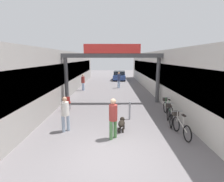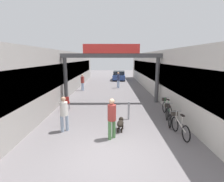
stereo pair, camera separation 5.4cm
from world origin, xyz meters
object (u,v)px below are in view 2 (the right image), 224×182
at_px(pedestrian_companion, 65,112).
at_px(parked_car_blue, 120,76).
at_px(pedestrian_with_dog, 113,116).
at_px(dog_on_leash, 121,123).
at_px(pedestrian_carrying_crate, 83,81).
at_px(bicycle_green_third, 167,107).
at_px(cafe_chair_red_nearer, 67,102).
at_px(bollard_post_metal, 129,110).
at_px(bicycle_silver_nearest, 180,125).
at_px(pedestrian_elderly_walking, 119,79).
at_px(bicycle_black_second, 169,115).

xyz_separation_m(pedestrian_companion, parked_car_blue, (3.16, 18.28, -0.26)).
relative_size(pedestrian_with_dog, pedestrian_companion, 1.06).
distance_m(pedestrian_companion, dog_on_leash, 2.58).
relative_size(pedestrian_carrying_crate, bicycle_green_third, 0.97).
relative_size(pedestrian_with_dog, cafe_chair_red_nearer, 1.89).
xyz_separation_m(bicycle_green_third, parked_car_blue, (-2.12, 15.97, 0.21)).
relative_size(dog_on_leash, bollard_post_metal, 0.78).
distance_m(dog_on_leash, bicycle_silver_nearest, 2.52).
relative_size(dog_on_leash, parked_car_blue, 0.19).
xyz_separation_m(dog_on_leash, bollard_post_metal, (0.50, 1.44, 0.16)).
height_order(pedestrian_carrying_crate, bicycle_silver_nearest, pedestrian_carrying_crate).
bearing_deg(pedestrian_elderly_walking, bicycle_green_third, -74.75).
xyz_separation_m(dog_on_leash, bicycle_black_second, (2.45, 0.89, 0.09)).
distance_m(dog_on_leash, parked_car_blue, 18.19).
distance_m(bicycle_black_second, parked_car_blue, 17.39).
relative_size(pedestrian_companion, pedestrian_carrying_crate, 0.98).
bearing_deg(dog_on_leash, pedestrian_carrying_crate, 108.80).
xyz_separation_m(pedestrian_with_dog, bicycle_black_second, (2.84, 1.72, -0.53)).
bearing_deg(bicycle_black_second, cafe_chair_red_nearer, 159.13).
distance_m(pedestrian_companion, bicycle_black_second, 5.08).
xyz_separation_m(bicycle_green_third, bollard_post_metal, (-2.26, -0.77, 0.07)).
relative_size(bicycle_silver_nearest, cafe_chair_red_nearer, 1.90).
bearing_deg(dog_on_leash, parked_car_blue, 87.98).
height_order(bicycle_black_second, cafe_chair_red_nearer, bicycle_black_second).
bearing_deg(dog_on_leash, bicycle_silver_nearest, -11.18).
relative_size(pedestrian_companion, parked_car_blue, 0.39).
xyz_separation_m(bicycle_black_second, bollard_post_metal, (-1.94, 0.55, 0.07)).
relative_size(pedestrian_with_dog, bicycle_black_second, 1.01).
xyz_separation_m(pedestrian_with_dog, cafe_chair_red_nearer, (-2.87, 3.89, -0.42)).
height_order(pedestrian_with_dog, dog_on_leash, pedestrian_with_dog).
bearing_deg(bicycle_green_third, bicycle_black_second, -103.56).
bearing_deg(parked_car_blue, pedestrian_companion, -99.80).
relative_size(bicycle_black_second, cafe_chair_red_nearer, 1.88).
xyz_separation_m(pedestrian_carrying_crate, pedestrian_elderly_walking, (3.65, 1.41, 0.06)).
xyz_separation_m(pedestrian_companion, pedestrian_carrying_crate, (-0.83, 9.94, 0.02)).
bearing_deg(pedestrian_carrying_crate, bicycle_black_second, -57.07).
bearing_deg(pedestrian_companion, bicycle_black_second, 11.27).
xyz_separation_m(pedestrian_carrying_crate, bicycle_green_third, (6.11, -7.63, -0.49)).
bearing_deg(bicycle_black_second, parked_car_blue, 95.96).
height_order(pedestrian_elderly_walking, bicycle_green_third, pedestrian_elderly_walking).
xyz_separation_m(pedestrian_elderly_walking, dog_on_leash, (-0.30, -11.25, -0.65)).
bearing_deg(pedestrian_companion, bicycle_green_third, 23.61).
height_order(pedestrian_with_dog, pedestrian_carrying_crate, pedestrian_with_dog).
bearing_deg(pedestrian_elderly_walking, bollard_post_metal, -88.79).
relative_size(pedestrian_companion, bicycle_black_second, 0.95).
height_order(pedestrian_with_dog, pedestrian_companion, pedestrian_with_dog).
distance_m(cafe_chair_red_nearer, parked_car_blue, 15.61).
distance_m(pedestrian_companion, pedestrian_carrying_crate, 9.97).
height_order(pedestrian_carrying_crate, dog_on_leash, pedestrian_carrying_crate).
relative_size(pedestrian_carrying_crate, bicycle_black_second, 0.98).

